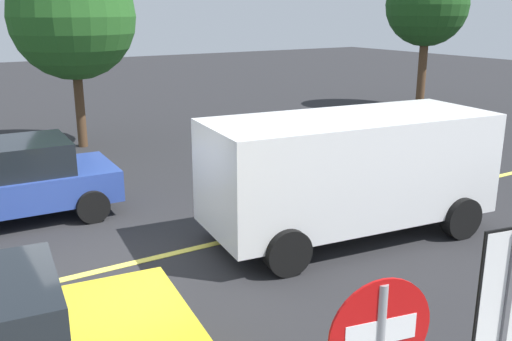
# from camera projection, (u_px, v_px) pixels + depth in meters

# --- Properties ---
(ground_plane) EXTENTS (80.00, 80.00, 0.00)m
(ground_plane) POSITION_uv_depth(u_px,v_px,m) (112.00, 268.00, 9.06)
(ground_plane) COLOR #262628
(lane_marking_centre) EXTENTS (28.00, 0.16, 0.01)m
(lane_marking_centre) POSITION_uv_depth(u_px,v_px,m) (269.00, 231.00, 10.58)
(lane_marking_centre) COLOR #E0D14C
(speed_limit_sign) EXTENTS (0.53, 0.12, 2.52)m
(speed_limit_sign) POSITION_uv_depth(u_px,v_px,m) (503.00, 322.00, 4.20)
(speed_limit_sign) COLOR #4C4C51
(speed_limit_sign) RESTS_ON ground_plane
(white_van) EXTENTS (5.40, 2.76, 2.20)m
(white_van) POSITION_uv_depth(u_px,v_px,m) (348.00, 168.00, 10.09)
(white_van) COLOR white
(white_van) RESTS_ON ground_plane
(car_blue_mid_road) EXTENTS (4.10, 2.24, 1.55)m
(car_blue_mid_road) POSITION_uv_depth(u_px,v_px,m) (11.00, 181.00, 10.99)
(car_blue_mid_road) COLOR #2D479E
(car_blue_mid_road) RESTS_ON ground_plane
(tree_left_verge) EXTENTS (3.29, 3.29, 5.81)m
(tree_left_verge) POSITION_uv_depth(u_px,v_px,m) (427.00, 5.00, 22.65)
(tree_left_verge) COLOR #513823
(tree_left_verge) RESTS_ON ground_plane
(tree_centre_verge) EXTENTS (3.57, 3.57, 5.57)m
(tree_centre_verge) POSITION_uv_depth(u_px,v_px,m) (72.00, 17.00, 16.06)
(tree_centre_verge) COLOR #513823
(tree_centre_verge) RESTS_ON ground_plane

